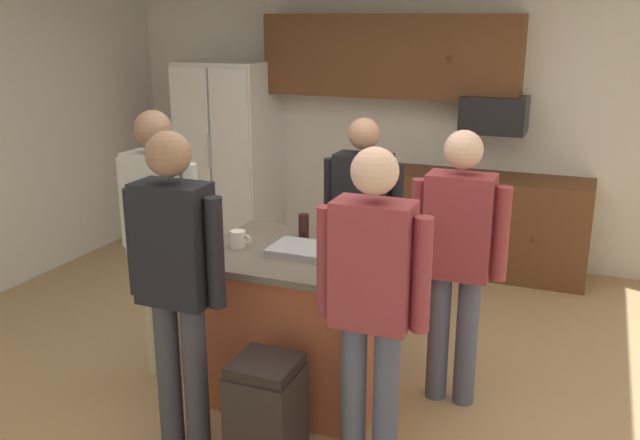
{
  "coord_description": "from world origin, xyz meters",
  "views": [
    {
      "loc": [
        1.46,
        -3.7,
        2.28
      ],
      "look_at": [
        -0.1,
        0.15,
        1.05
      ],
      "focal_mm": 38.75,
      "sensor_mm": 36.0,
      "label": 1
    }
  ],
  "objects_px": {
    "kitchen_island": "(302,323)",
    "person_guest_right": "(372,295)",
    "mug_ceramic_white": "(378,237)",
    "trash_bin": "(267,414)",
    "tumbler_amber": "(304,227)",
    "microwave_over_range": "(494,114)",
    "person_host_foreground": "(362,218)",
    "person_elder_center": "(176,272)",
    "glass_short_whisky": "(361,245)",
    "serving_tray": "(308,250)",
    "person_guest_left": "(160,227)",
    "person_guest_by_door": "(458,251)",
    "mug_blue_stoneware": "(238,239)",
    "refrigerator": "(229,154)"
  },
  "relations": [
    {
      "from": "tumbler_amber",
      "to": "microwave_over_range",
      "type": "bearing_deg",
      "value": 72.27
    },
    {
      "from": "person_elder_center",
      "to": "glass_short_whisky",
      "type": "distance_m",
      "value": 1.07
    },
    {
      "from": "person_guest_right",
      "to": "mug_blue_stoneware",
      "type": "relative_size",
      "value": 12.72
    },
    {
      "from": "person_host_foreground",
      "to": "glass_short_whisky",
      "type": "relative_size",
      "value": 10.82
    },
    {
      "from": "person_guest_left",
      "to": "mug_blue_stoneware",
      "type": "distance_m",
      "value": 0.54
    },
    {
      "from": "person_host_foreground",
      "to": "serving_tray",
      "type": "height_order",
      "value": "person_host_foreground"
    },
    {
      "from": "mug_ceramic_white",
      "to": "serving_tray",
      "type": "relative_size",
      "value": 0.27
    },
    {
      "from": "microwave_over_range",
      "to": "person_guest_by_door",
      "type": "height_order",
      "value": "person_guest_by_door"
    },
    {
      "from": "mug_blue_stoneware",
      "to": "serving_tray",
      "type": "height_order",
      "value": "mug_blue_stoneware"
    },
    {
      "from": "person_guest_by_door",
      "to": "person_elder_center",
      "type": "bearing_deg",
      "value": 21.8
    },
    {
      "from": "mug_blue_stoneware",
      "to": "person_elder_center",
      "type": "bearing_deg",
      "value": -89.77
    },
    {
      "from": "microwave_over_range",
      "to": "person_guest_by_door",
      "type": "relative_size",
      "value": 0.33
    },
    {
      "from": "person_guest_right",
      "to": "person_host_foreground",
      "type": "distance_m",
      "value": 1.5
    },
    {
      "from": "tumbler_amber",
      "to": "trash_bin",
      "type": "xyz_separation_m",
      "value": [
        0.2,
        -0.96,
        -0.72
      ]
    },
    {
      "from": "person_elder_center",
      "to": "tumbler_amber",
      "type": "xyz_separation_m",
      "value": [
        0.3,
        0.96,
        0.0
      ]
    },
    {
      "from": "glass_short_whisky",
      "to": "tumbler_amber",
      "type": "xyz_separation_m",
      "value": [
        -0.44,
        0.19,
        0.01
      ]
    },
    {
      "from": "serving_tray",
      "to": "person_guest_left",
      "type": "bearing_deg",
      "value": -175.41
    },
    {
      "from": "person_guest_by_door",
      "to": "person_host_foreground",
      "type": "relative_size",
      "value": 1.03
    },
    {
      "from": "person_elder_center",
      "to": "tumbler_amber",
      "type": "distance_m",
      "value": 1.01
    },
    {
      "from": "person_guest_right",
      "to": "mug_blue_stoneware",
      "type": "bearing_deg",
      "value": 15.81
    },
    {
      "from": "mug_blue_stoneware",
      "to": "mug_ceramic_white",
      "type": "distance_m",
      "value": 0.85
    },
    {
      "from": "mug_ceramic_white",
      "to": "trash_bin",
      "type": "bearing_deg",
      "value": -104.19
    },
    {
      "from": "refrigerator",
      "to": "person_guest_by_door",
      "type": "relative_size",
      "value": 1.11
    },
    {
      "from": "person_guest_left",
      "to": "serving_tray",
      "type": "relative_size",
      "value": 3.96
    },
    {
      "from": "person_guest_by_door",
      "to": "mug_blue_stoneware",
      "type": "bearing_deg",
      "value": -2.09
    },
    {
      "from": "mug_ceramic_white",
      "to": "trash_bin",
      "type": "distance_m",
      "value": 1.27
    },
    {
      "from": "kitchen_island",
      "to": "tumbler_amber",
      "type": "distance_m",
      "value": 0.59
    },
    {
      "from": "person_elder_center",
      "to": "kitchen_island",
      "type": "bearing_deg",
      "value": 0.0
    },
    {
      "from": "trash_bin",
      "to": "mug_blue_stoneware",
      "type": "bearing_deg",
      "value": 126.79
    },
    {
      "from": "kitchen_island",
      "to": "person_elder_center",
      "type": "height_order",
      "value": "person_elder_center"
    },
    {
      "from": "glass_short_whisky",
      "to": "mug_blue_stoneware",
      "type": "distance_m",
      "value": 0.75
    },
    {
      "from": "mug_ceramic_white",
      "to": "serving_tray",
      "type": "distance_m",
      "value": 0.46
    },
    {
      "from": "refrigerator",
      "to": "tumbler_amber",
      "type": "relative_size",
      "value": 11.42
    },
    {
      "from": "person_elder_center",
      "to": "person_host_foreground",
      "type": "distance_m",
      "value": 1.63
    },
    {
      "from": "person_guest_right",
      "to": "kitchen_island",
      "type": "bearing_deg",
      "value": -0.0
    },
    {
      "from": "person_host_foreground",
      "to": "refrigerator",
      "type": "bearing_deg",
      "value": -122.75
    },
    {
      "from": "mug_blue_stoneware",
      "to": "mug_ceramic_white",
      "type": "relative_size",
      "value": 1.12
    },
    {
      "from": "person_guest_by_door",
      "to": "tumbler_amber",
      "type": "distance_m",
      "value": 0.96
    },
    {
      "from": "refrigerator",
      "to": "person_guest_right",
      "type": "relative_size",
      "value": 1.08
    },
    {
      "from": "microwave_over_range",
      "to": "person_elder_center",
      "type": "xyz_separation_m",
      "value": [
        -1.08,
        -3.39,
        -0.44
      ]
    },
    {
      "from": "microwave_over_range",
      "to": "tumbler_amber",
      "type": "bearing_deg",
      "value": -107.73
    },
    {
      "from": "mug_ceramic_white",
      "to": "trash_bin",
      "type": "xyz_separation_m",
      "value": [
        -0.26,
        -1.04,
        -0.69
      ]
    },
    {
      "from": "tumbler_amber",
      "to": "mug_ceramic_white",
      "type": "distance_m",
      "value": 0.47
    },
    {
      "from": "kitchen_island",
      "to": "person_guest_right",
      "type": "height_order",
      "value": "person_guest_right"
    },
    {
      "from": "person_host_foreground",
      "to": "trash_bin",
      "type": "xyz_separation_m",
      "value": [
        0.01,
        -1.55,
        -0.64
      ]
    },
    {
      "from": "refrigerator",
      "to": "microwave_over_range",
      "type": "xyz_separation_m",
      "value": [
        2.6,
        0.12,
        0.52
      ]
    },
    {
      "from": "kitchen_island",
      "to": "glass_short_whisky",
      "type": "distance_m",
      "value": 0.65
    },
    {
      "from": "person_guest_right",
      "to": "mug_blue_stoneware",
      "type": "xyz_separation_m",
      "value": [
        -1.02,
        0.53,
        -0.0
      ]
    },
    {
      "from": "mug_ceramic_white",
      "to": "person_host_foreground",
      "type": "bearing_deg",
      "value": 117.87
    },
    {
      "from": "microwave_over_range",
      "to": "person_guest_by_door",
      "type": "bearing_deg",
      "value": -85.78
    }
  ]
}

